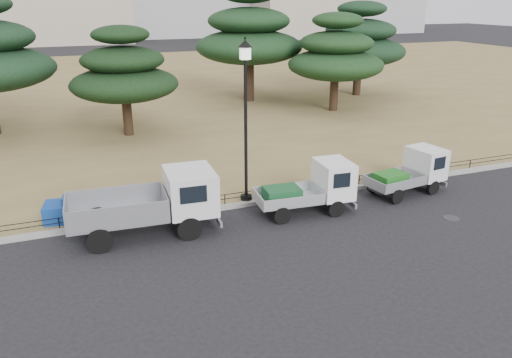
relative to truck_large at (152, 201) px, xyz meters
name	(u,v)px	position (x,y,z in m)	size (l,w,h in m)	color
ground	(277,233)	(3.95, -1.51, -1.19)	(220.00, 220.00, 0.00)	black
lawn	(140,88)	(3.95, 29.09, -1.11)	(120.00, 56.00, 0.15)	olive
curb	(251,203)	(3.95, 1.09, -1.11)	(120.00, 0.25, 0.16)	gray
truck_large	(152,201)	(0.00, 0.00, 0.00)	(4.99, 2.20, 2.14)	black
truck_kei_front	(312,188)	(5.88, -0.29, -0.24)	(3.70, 1.78, 1.91)	black
truck_kei_rear	(410,172)	(10.60, 0.03, -0.30)	(3.59, 1.92, 1.79)	black
street_lamp	(245,95)	(3.88, 1.39, 3.09)	(0.55, 0.55, 6.11)	black
pipe_fence	(249,193)	(3.95, 1.24, -0.75)	(38.00, 0.04, 0.40)	black
tarp_pile	(66,210)	(-2.80, 1.87, -0.67)	(1.54, 1.23, 0.93)	#134093
manhole	(451,218)	(10.45, -2.71, -1.18)	(0.60, 0.60, 0.01)	#2D2D30
pine_center_left	(124,73)	(0.88, 13.02, 2.49)	(6.01, 6.01, 6.11)	black
pine_center_right	(249,35)	(10.86, 19.93, 3.81)	(7.90, 7.90, 8.38)	black
pine_east_near	(336,55)	(15.16, 14.55, 2.77)	(6.53, 6.53, 6.59)	black
pine_east_far	(360,42)	(19.85, 19.09, 3.14)	(7.21, 7.21, 7.25)	black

